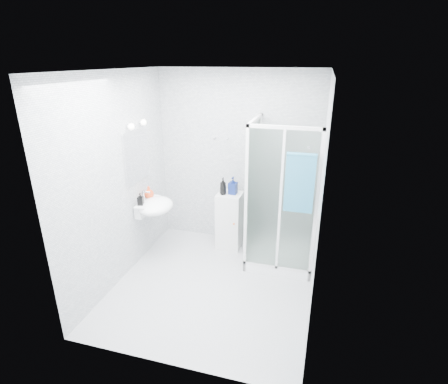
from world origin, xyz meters
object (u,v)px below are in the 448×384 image
(shower_enclosure, at_px, (275,233))
(soap_dispenser_black, at_px, (140,199))
(shampoo_bottle_b, at_px, (233,185))
(soap_dispenser_orange, at_px, (149,192))
(wall_basin, at_px, (154,206))
(hand_towel, at_px, (300,182))
(storage_cabinet, at_px, (230,220))
(shampoo_bottle_a, at_px, (223,186))

(shower_enclosure, bearing_deg, soap_dispenser_black, -165.34)
(shampoo_bottle_b, xyz_separation_m, soap_dispenser_orange, (-1.10, -0.48, -0.04))
(wall_basin, distance_m, hand_towel, 2.03)
(shampoo_bottle_b, bearing_deg, soap_dispenser_orange, -156.46)
(shower_enclosure, height_order, storage_cabinet, shower_enclosure)
(soap_dispenser_orange, bearing_deg, soap_dispenser_black, -88.39)
(shower_enclosure, xyz_separation_m, shampoo_bottle_b, (-0.68, 0.28, 0.54))
(wall_basin, distance_m, storage_cabinet, 1.16)
(storage_cabinet, height_order, shampoo_bottle_a, shampoo_bottle_a)
(hand_towel, bearing_deg, soap_dispenser_orange, 174.57)
(shampoo_bottle_a, bearing_deg, hand_towel, -29.04)
(shampoo_bottle_a, height_order, soap_dispenser_orange, shampoo_bottle_a)
(shampoo_bottle_a, xyz_separation_m, shampoo_bottle_b, (0.13, 0.06, 0.00))
(shampoo_bottle_b, bearing_deg, storage_cabinet, -160.90)
(storage_cabinet, bearing_deg, shower_enclosure, -19.08)
(shampoo_bottle_a, xyz_separation_m, soap_dispenser_orange, (-0.97, -0.42, -0.04))
(hand_towel, distance_m, soap_dispenser_orange, 2.12)
(shower_enclosure, relative_size, soap_dispenser_black, 11.99)
(shower_enclosure, distance_m, soap_dispenser_black, 1.90)
(shampoo_bottle_b, bearing_deg, soap_dispenser_black, -145.95)
(wall_basin, height_order, shampoo_bottle_b, shampoo_bottle_b)
(wall_basin, relative_size, storage_cabinet, 0.65)
(storage_cabinet, bearing_deg, hand_towel, -32.32)
(hand_towel, distance_m, shampoo_bottle_a, 1.32)
(storage_cabinet, xyz_separation_m, shampoo_bottle_b, (0.04, 0.02, 0.56))
(hand_towel, xyz_separation_m, soap_dispenser_orange, (-2.07, 0.20, -0.42))
(wall_basin, bearing_deg, soap_dispenser_orange, 137.90)
(shampoo_bottle_b, bearing_deg, shower_enclosure, -22.05)
(shower_enclosure, xyz_separation_m, soap_dispenser_orange, (-1.78, -0.20, 0.50))
(shower_enclosure, height_order, shampoo_bottle_a, shower_enclosure)
(wall_basin, xyz_separation_m, soap_dispenser_orange, (-0.12, 0.11, 0.15))
(wall_basin, xyz_separation_m, shampoo_bottle_a, (0.84, 0.53, 0.19))
(soap_dispenser_black, bearing_deg, shampoo_bottle_b, 34.05)
(hand_towel, height_order, shampoo_bottle_b, hand_towel)
(shampoo_bottle_a, xyz_separation_m, soap_dispenser_black, (-0.96, -0.68, -0.04))
(shampoo_bottle_a, height_order, shampoo_bottle_b, shampoo_bottle_b)
(soap_dispenser_orange, height_order, soap_dispenser_black, soap_dispenser_orange)
(shower_enclosure, xyz_separation_m, storage_cabinet, (-0.72, 0.26, -0.02))
(shower_enclosure, distance_m, shampoo_bottle_a, 1.00)
(shower_enclosure, height_order, wall_basin, shower_enclosure)
(wall_basin, xyz_separation_m, soap_dispenser_black, (-0.12, -0.15, 0.15))
(shampoo_bottle_a, distance_m, shampoo_bottle_b, 0.15)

